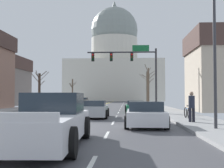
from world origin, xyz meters
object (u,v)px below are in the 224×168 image
(sedan_oncoming_00, at_px, (59,103))
(sedan_oncoming_01, at_px, (75,102))
(pickup_truck_near_03, at_px, (50,122))
(sedan_near_02, at_px, (145,115))
(sedan_near_01, at_px, (95,110))
(sedan_oncoming_02, at_px, (83,101))
(pedestrian_00, at_px, (192,105))
(bicycle_parked, at_px, (187,113))
(signal_gantry, at_px, (132,63))
(sedan_near_00, at_px, (135,107))
(street_lamp_right, at_px, (207,19))

(sedan_oncoming_00, xyz_separation_m, sedan_oncoming_01, (0.05, 11.85, -0.01))
(pickup_truck_near_03, bearing_deg, sedan_near_02, 60.39)
(sedan_oncoming_01, bearing_deg, sedan_near_01, -77.10)
(sedan_oncoming_01, xyz_separation_m, sedan_oncoming_02, (0.19, 9.24, 0.07))
(pickup_truck_near_03, bearing_deg, pedestrian_00, 50.00)
(pickup_truck_near_03, bearing_deg, sedan_oncoming_02, 97.56)
(sedan_near_01, bearing_deg, sedan_oncoming_01, 102.90)
(sedan_near_01, distance_m, sedan_oncoming_02, 41.89)
(pedestrian_00, distance_m, bicycle_parked, 2.88)
(sedan_oncoming_00, bearing_deg, bicycle_parked, -58.35)
(sedan_oncoming_02, height_order, bicycle_parked, sedan_oncoming_02)
(signal_gantry, distance_m, pedestrian_00, 17.44)
(sedan_near_00, distance_m, sedan_oncoming_01, 26.98)
(pedestrian_00, bearing_deg, sedan_near_01, 141.54)
(sedan_oncoming_00, distance_m, sedan_oncoming_02, 21.09)
(street_lamp_right, xyz_separation_m, pedestrian_00, (-0.02, 3.18, -3.92))
(sedan_near_00, xyz_separation_m, sedan_oncoming_01, (-10.45, 24.87, -0.00))
(street_lamp_right, distance_m, sedan_near_00, 15.89)
(street_lamp_right, height_order, sedan_oncoming_02, street_lamp_right)
(sedan_near_01, bearing_deg, sedan_near_00, 66.53)
(signal_gantry, distance_m, sedan_near_01, 13.19)
(signal_gantry, height_order, sedan_oncoming_02, signal_gantry)
(sedan_near_01, distance_m, sedan_oncoming_00, 21.50)
(pedestrian_00, bearing_deg, sedan_oncoming_00, 118.08)
(sedan_oncoming_00, bearing_deg, sedan_near_00, -51.12)
(street_lamp_right, relative_size, pickup_truck_near_03, 1.39)
(signal_gantry, bearing_deg, sedan_near_02, -88.67)
(bicycle_parked, bearing_deg, sedan_near_02, -126.22)
(sedan_oncoming_00, xyz_separation_m, pedestrian_00, (13.26, -24.85, 0.52))
(sedan_near_00, bearing_deg, pedestrian_00, -76.86)
(sedan_oncoming_00, height_order, sedan_oncoming_02, sedan_oncoming_02)
(sedan_oncoming_01, distance_m, sedan_oncoming_02, 9.24)
(sedan_near_01, bearing_deg, sedan_oncoming_02, 99.82)
(sedan_near_01, relative_size, sedan_oncoming_01, 0.96)
(street_lamp_right, bearing_deg, sedan_oncoming_02, 104.86)
(street_lamp_right, height_order, sedan_near_02, street_lamp_right)
(sedan_near_00, distance_m, pedestrian_00, 12.16)
(sedan_near_00, xyz_separation_m, sedan_oncoming_00, (-10.50, 13.02, 0.01))
(signal_gantry, height_order, sedan_oncoming_00, signal_gantry)
(signal_gantry, distance_m, street_lamp_right, 20.04)
(sedan_near_01, relative_size, pickup_truck_near_03, 0.75)
(street_lamp_right, relative_size, sedan_near_01, 1.86)
(sedan_oncoming_02, xyz_separation_m, bicycle_parked, (13.35, -43.13, -0.11))
(signal_gantry, bearing_deg, street_lamp_right, -81.27)
(sedan_near_02, bearing_deg, pedestrian_00, 24.70)
(sedan_near_02, relative_size, sedan_oncoming_01, 0.95)
(street_lamp_right, xyz_separation_m, sedan_near_02, (-2.63, 1.98, -4.38))
(sedan_near_01, bearing_deg, bicycle_parked, -16.66)
(sedan_near_01, bearing_deg, sedan_near_02, -60.92)
(pickup_truck_near_03, height_order, sedan_oncoming_00, pickup_truck_near_03)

